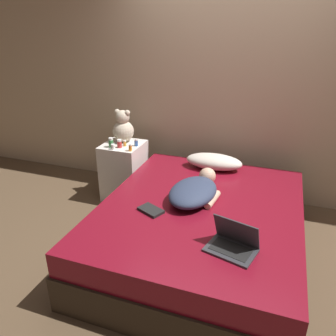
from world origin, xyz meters
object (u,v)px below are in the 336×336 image
(bottle_white, at_px, (113,147))
(bottle_red, at_px, (119,144))
(bottle_green, at_px, (111,143))
(bottle_blue, at_px, (136,143))
(pillow, at_px, (214,162))
(bottle_amber, at_px, (125,143))
(book, at_px, (151,210))
(bottle_orange, at_px, (130,148))
(laptop, at_px, (233,243))
(person_lying, at_px, (195,190))
(teddy_bear, at_px, (123,128))

(bottle_white, relative_size, bottle_red, 0.62)
(bottle_green, bearing_deg, bottle_blue, 27.80)
(pillow, distance_m, bottle_amber, 1.02)
(bottle_white, relative_size, bottle_blue, 0.71)
(bottle_white, xyz_separation_m, bottle_red, (0.05, 0.07, 0.02))
(bottle_green, bearing_deg, book, -46.46)
(bottle_orange, relative_size, bottle_amber, 1.14)
(bottle_white, height_order, bottle_blue, bottle_blue)
(bottle_orange, height_order, book, bottle_orange)
(pillow, bearing_deg, book, -105.98)
(laptop, xyz_separation_m, book, (-0.72, 0.27, -0.04))
(bottle_blue, bearing_deg, bottle_red, -143.46)
(person_lying, distance_m, bottle_blue, 1.11)
(person_lying, height_order, book, person_lying)
(pillow, xyz_separation_m, bottle_white, (-1.09, -0.22, 0.11))
(bottle_orange, bearing_deg, bottle_red, 160.87)
(bottle_amber, xyz_separation_m, book, (0.71, -0.97, -0.18))
(bottle_orange, xyz_separation_m, book, (0.58, -0.85, -0.19))
(bottle_white, relative_size, bottle_amber, 0.85)
(teddy_bear, distance_m, bottle_amber, 0.21)
(bottle_blue, height_order, bottle_red, bottle_red)
(person_lying, distance_m, bottle_green, 1.25)
(laptop, height_order, bottle_blue, bottle_blue)
(bottle_amber, relative_size, bottle_red, 0.74)
(laptop, height_order, bottle_white, laptop)
(book, bearing_deg, person_lying, 50.42)
(bottle_green, bearing_deg, bottle_orange, -8.34)
(pillow, relative_size, teddy_bear, 1.59)
(person_lying, xyz_separation_m, book, (-0.28, -0.34, -0.07))
(person_lying, xyz_separation_m, teddy_bear, (-1.08, 0.77, 0.25))
(bottle_red, bearing_deg, bottle_white, -123.22)
(laptop, bearing_deg, book, 174.39)
(pillow, bearing_deg, teddy_bear, 176.87)
(person_lying, distance_m, teddy_bear, 1.35)
(teddy_bear, xyz_separation_m, book, (0.80, -1.11, -0.32))
(bottle_red, xyz_separation_m, book, (0.74, -0.90, -0.20))
(bottle_white, distance_m, bottle_amber, 0.16)
(person_lying, bearing_deg, bottle_amber, 154.80)
(teddy_bear, bearing_deg, bottle_amber, -59.06)
(bottle_green, distance_m, book, 1.24)
(bottle_blue, bearing_deg, teddy_bear, 154.89)
(book, bearing_deg, bottle_green, 133.54)
(pillow, height_order, bottle_blue, bottle_blue)
(bottle_green, relative_size, book, 0.45)
(pillow, xyz_separation_m, teddy_bear, (-1.10, 0.06, 0.25))
(bottle_orange, xyz_separation_m, bottle_white, (-0.20, -0.01, -0.01))
(bottle_green, bearing_deg, laptop, -36.51)
(bottle_white, height_order, bottle_green, bottle_green)
(laptop, xyz_separation_m, bottle_white, (-1.51, 1.11, 0.14))
(person_lying, distance_m, laptop, 0.76)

